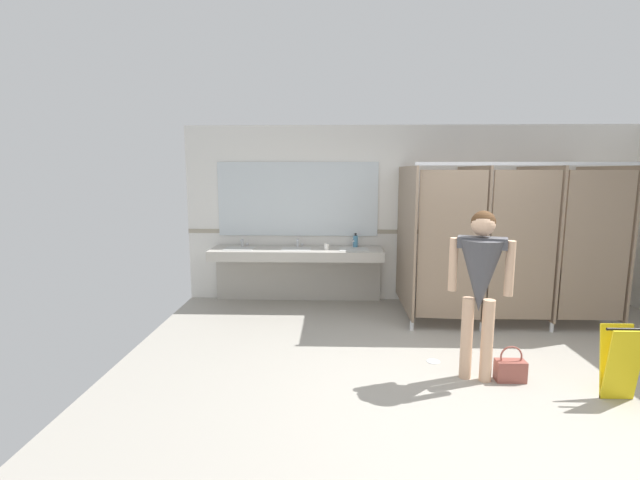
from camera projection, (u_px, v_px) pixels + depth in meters
The scene contains 12 objects.
ground_plane at pixel (463, 384), 4.19m from camera, with size 6.89×5.88×0.10m, color #9E998E.
wall_back at pixel (416, 214), 6.66m from camera, with size 6.89×0.12×2.61m, color silver.
wall_back_tile_band at pixel (416, 232), 6.63m from camera, with size 6.89×0.01×0.06m, color #9E937F.
vanity_counter at pixel (297, 262), 6.53m from camera, with size 2.49×0.60×0.95m.
mirror_panel at pixel (298, 199), 6.60m from camera, with size 2.39×0.02×1.09m, color silver.
bathroom_stalls at pixel (508, 240), 5.70m from camera, with size 2.61×1.41×2.05m.
person_standing at pixel (480, 275), 4.03m from camera, with size 0.54×0.51×1.60m.
handbag at pixel (510, 369), 4.13m from camera, with size 0.27×0.13×0.34m.
soap_dispenser at pixel (356, 241), 6.54m from camera, with size 0.07×0.07×0.21m.
paper_cup at pixel (327, 247), 6.33m from camera, with size 0.07×0.07×0.08m, color white.
wet_floor_sign at pixel (620, 362), 3.77m from camera, with size 0.28×0.19×0.64m.
floor_drain_cover at pixel (433, 361), 4.57m from camera, with size 0.14×0.14×0.01m, color #B7BABF.
Camera 1 is at (-1.24, -3.98, 1.94)m, focal length 24.85 mm.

